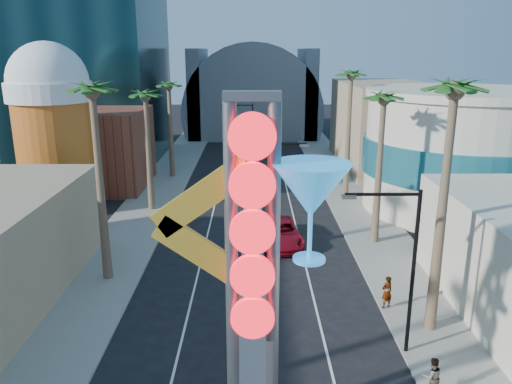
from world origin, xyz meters
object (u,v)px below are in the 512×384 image
(red_pickup, at_px, (280,233))
(pedestrian_b, at_px, (432,376))
(pedestrian_a, at_px, (387,292))
(neon_sign, at_px, (277,251))

(red_pickup, relative_size, pedestrian_b, 3.73)
(red_pickup, xyz_separation_m, pedestrian_a, (5.31, -9.81, 0.22))
(pedestrian_a, bearing_deg, red_pickup, -84.40)
(red_pickup, relative_size, pedestrian_a, 3.34)
(pedestrian_a, bearing_deg, neon_sign, 31.76)
(pedestrian_a, distance_m, pedestrian_b, 7.16)
(neon_sign, distance_m, pedestrian_a, 12.81)
(red_pickup, bearing_deg, neon_sign, -99.60)
(neon_sign, relative_size, red_pickup, 2.03)
(neon_sign, bearing_deg, red_pickup, 86.45)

